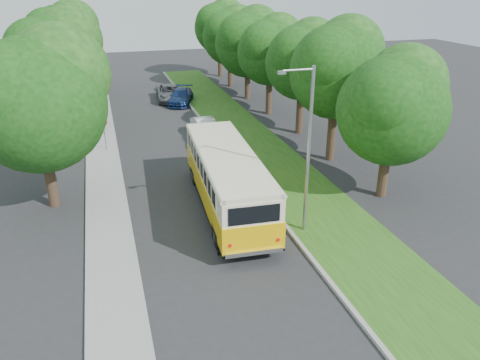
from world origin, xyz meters
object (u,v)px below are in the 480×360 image
object	(u,v)px
lamppost_far	(96,82)
car_grey	(170,93)
car_blue	(181,97)
lamppost_near	(307,147)
car_silver	(208,141)
car_white	(206,128)
vintage_bus	(227,181)

from	to	relation	value
lamppost_far	car_grey	size ratio (longest dim) A/B	1.39
car_blue	car_grey	bearing A→B (deg)	135.64
lamppost_near	car_grey	xyz separation A→B (m)	(-2.07, 27.97, -3.62)
lamppost_near	car_grey	distance (m)	28.28
lamppost_near	car_silver	distance (m)	13.25
lamppost_near	lamppost_far	bearing A→B (deg)	115.71
car_blue	car_grey	size ratio (longest dim) A/B	0.90
car_white	vintage_bus	bearing A→B (deg)	-100.38
lamppost_near	car_silver	size ratio (longest dim) A/B	1.98
vintage_bus	car_blue	distance (m)	23.01
car_silver	car_blue	xyz separation A→B (m)	(0.47, 13.69, 0.02)
vintage_bus	car_grey	bearing A→B (deg)	91.59
vintage_bus	car_white	world-z (taller)	vintage_bus
vintage_bus	car_blue	world-z (taller)	vintage_bus
car_silver	car_white	distance (m)	3.13
vintage_bus	car_grey	xyz separation A→B (m)	(0.77, 24.60, -0.90)
vintage_bus	car_silver	world-z (taller)	vintage_bus
car_blue	car_grey	xyz separation A→B (m)	(-0.83, 1.66, 0.04)
car_blue	car_white	bearing A→B (deg)	-70.62
lamppost_near	car_white	distance (m)	16.17
car_white	car_blue	world-z (taller)	car_blue
lamppost_far	car_grey	distance (m)	12.15
car_grey	vintage_bus	bearing A→B (deg)	-87.49
vintage_bus	car_silver	bearing A→B (deg)	86.41
lamppost_far	car_white	world-z (taller)	lamppost_far
vintage_bus	car_white	bearing A→B (deg)	85.84
lamppost_far	vintage_bus	distance (m)	16.49
car_silver	car_blue	world-z (taller)	car_blue
car_white	car_grey	size ratio (longest dim) A/B	0.78
car_blue	car_silver	bearing A→B (deg)	-72.77
car_silver	car_grey	world-z (taller)	car_grey
car_grey	car_white	bearing A→B (deg)	-81.68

